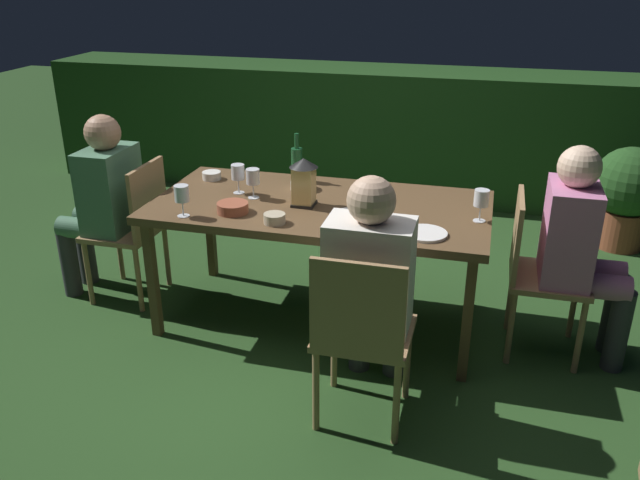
# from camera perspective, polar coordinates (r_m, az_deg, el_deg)

# --- Properties ---
(ground_plane) EXTENTS (16.00, 16.00, 0.00)m
(ground_plane) POSITION_cam_1_polar(r_m,az_deg,el_deg) (3.92, -0.00, -6.90)
(ground_plane) COLOR #26471E
(dining_table) EXTENTS (1.84, 0.92, 0.73)m
(dining_table) POSITION_cam_1_polar(r_m,az_deg,el_deg) (3.62, -0.00, 2.43)
(dining_table) COLOR brown
(dining_table) RESTS_ON ground
(chair_head_near) EXTENTS (0.40, 0.42, 0.87)m
(chair_head_near) POSITION_cam_1_polar(r_m,az_deg,el_deg) (4.13, -15.87, 1.31)
(chair_head_near) COLOR #9E7A51
(chair_head_near) RESTS_ON ground
(person_in_green) EXTENTS (0.48, 0.38, 1.15)m
(person_in_green) POSITION_cam_1_polar(r_m,az_deg,el_deg) (4.18, -18.42, 3.48)
(person_in_green) COLOR #4C7A5B
(person_in_green) RESTS_ON ground
(chair_head_far) EXTENTS (0.40, 0.42, 0.87)m
(chair_head_far) POSITION_cam_1_polar(r_m,az_deg,el_deg) (3.61, 18.26, -2.31)
(chair_head_far) COLOR #9E7A51
(chair_head_far) RESTS_ON ground
(person_in_pink) EXTENTS (0.48, 0.38, 1.15)m
(person_in_pink) POSITION_cam_1_polar(r_m,az_deg,el_deg) (3.57, 21.68, -0.42)
(person_in_pink) COLOR #C675A3
(person_in_pink) RESTS_ON ground
(chair_side_left_b) EXTENTS (0.42, 0.40, 0.87)m
(chair_side_left_b) POSITION_cam_1_polar(r_m,az_deg,el_deg) (2.88, 3.64, -7.93)
(chair_side_left_b) COLOR #9E7A51
(chair_side_left_b) RESTS_ON ground
(person_in_cream) EXTENTS (0.38, 0.47, 1.15)m
(person_in_cream) POSITION_cam_1_polar(r_m,az_deg,el_deg) (2.97, 4.47, -3.52)
(person_in_cream) COLOR white
(person_in_cream) RESTS_ON ground
(lantern_centerpiece) EXTENTS (0.15, 0.15, 0.27)m
(lantern_centerpiece) POSITION_cam_1_polar(r_m,az_deg,el_deg) (3.53, -1.42, 5.29)
(lantern_centerpiece) COLOR black
(lantern_centerpiece) RESTS_ON dining_table
(green_bottle_on_table) EXTENTS (0.07, 0.07, 0.29)m
(green_bottle_on_table) POSITION_cam_1_polar(r_m,az_deg,el_deg) (3.95, -2.02, 6.69)
(green_bottle_on_table) COLOR #195128
(green_bottle_on_table) RESTS_ON dining_table
(wine_glass_a) EXTENTS (0.08, 0.08, 0.17)m
(wine_glass_a) POSITION_cam_1_polar(r_m,az_deg,el_deg) (3.67, -5.85, 5.38)
(wine_glass_a) COLOR silver
(wine_glass_a) RESTS_ON dining_table
(wine_glass_b) EXTENTS (0.08, 0.08, 0.17)m
(wine_glass_b) POSITION_cam_1_polar(r_m,az_deg,el_deg) (3.46, -11.93, 3.85)
(wine_glass_b) COLOR silver
(wine_glass_b) RESTS_ON dining_table
(wine_glass_c) EXTENTS (0.08, 0.08, 0.17)m
(wine_glass_c) POSITION_cam_1_polar(r_m,az_deg,el_deg) (3.76, -7.15, 5.76)
(wine_glass_c) COLOR silver
(wine_glass_c) RESTS_ON dining_table
(wine_glass_d) EXTENTS (0.08, 0.08, 0.17)m
(wine_glass_d) POSITION_cam_1_polar(r_m,az_deg,el_deg) (3.42, 13.85, 3.43)
(wine_glass_d) COLOR silver
(wine_glass_d) RESTS_ON dining_table
(plate_a) EXTENTS (0.20, 0.20, 0.01)m
(plate_a) POSITION_cam_1_polar(r_m,az_deg,el_deg) (3.42, 2.87, 2.18)
(plate_a) COLOR silver
(plate_a) RESTS_ON dining_table
(plate_b) EXTENTS (0.22, 0.22, 0.01)m
(plate_b) POSITION_cam_1_polar(r_m,az_deg,el_deg) (3.23, 9.10, 0.56)
(plate_b) COLOR white
(plate_b) RESTS_ON dining_table
(bowl_olives) EXTENTS (0.17, 0.17, 0.05)m
(bowl_olives) POSITION_cam_1_polar(r_m,az_deg,el_deg) (3.50, -7.60, 2.84)
(bowl_olives) COLOR #9E5138
(bowl_olives) RESTS_ON dining_table
(bowl_bread) EXTENTS (0.14, 0.14, 0.05)m
(bowl_bread) POSITION_cam_1_polar(r_m,az_deg,el_deg) (3.82, -1.49, 4.78)
(bowl_bread) COLOR silver
(bowl_bread) RESTS_ON dining_table
(bowl_salad) EXTENTS (0.11, 0.11, 0.05)m
(bowl_salad) POSITION_cam_1_polar(r_m,az_deg,el_deg) (3.33, -3.98, 1.91)
(bowl_salad) COLOR #BCAD8E
(bowl_salad) RESTS_ON dining_table
(bowl_dip) EXTENTS (0.11, 0.11, 0.05)m
(bowl_dip) POSITION_cam_1_polar(r_m,az_deg,el_deg) (4.05, -9.40, 5.58)
(bowl_dip) COLOR silver
(bowl_dip) RESTS_ON dining_table
(hedge_backdrop) EXTENTS (6.28, 0.70, 1.09)m
(hedge_backdrop) POSITION_cam_1_polar(r_m,az_deg,el_deg) (5.95, 6.13, 9.36)
(hedge_backdrop) COLOR #1E4219
(hedge_backdrop) RESTS_ON ground
(potted_plant_by_hedge) EXTENTS (0.51, 0.51, 0.75)m
(potted_plant_by_hedge) POSITION_cam_1_polar(r_m,az_deg,el_deg) (5.21, 25.17, 3.85)
(potted_plant_by_hedge) COLOR brown
(potted_plant_by_hedge) RESTS_ON ground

